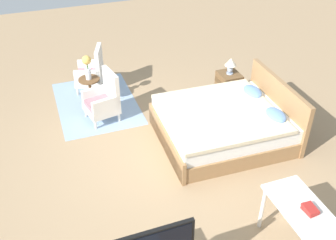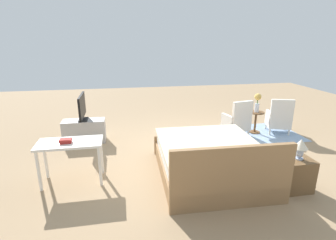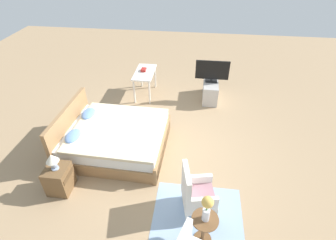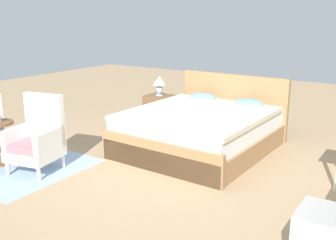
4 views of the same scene
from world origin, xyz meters
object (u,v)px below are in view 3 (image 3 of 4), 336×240
(side_table, at_px, (204,227))
(tv_flatscreen, at_px, (212,71))
(bed, at_px, (114,138))
(flower_vase, at_px, (207,207))
(nightstand, at_px, (59,179))
(book_stack, at_px, (144,70))
(tv_stand, at_px, (210,90))
(table_lamp, at_px, (52,160))
(vanity_desk, at_px, (145,75))
(armchair_by_window_right, at_px, (196,193))

(side_table, height_order, tv_flatscreen, tv_flatscreen)
(bed, bearing_deg, flower_vase, -134.03)
(nightstand, bearing_deg, book_stack, -13.35)
(flower_vase, distance_m, tv_stand, 4.31)
(book_stack, bearing_deg, tv_flatscreen, -90.74)
(table_lamp, relative_size, vanity_desk, 0.32)
(nightstand, bearing_deg, flower_vase, -104.58)
(armchair_by_window_right, height_order, side_table, armchair_by_window_right)
(armchair_by_window_right, distance_m, tv_stand, 3.71)
(armchair_by_window_right, distance_m, table_lamp, 2.50)
(bed, height_order, book_stack, bed)
(tv_flatscreen, bearing_deg, flower_vase, 178.39)
(bed, xyz_separation_m, side_table, (-1.88, -1.95, 0.05))
(side_table, distance_m, book_stack, 4.66)
(flower_vase, xyz_separation_m, tv_flatscreen, (4.27, -0.12, -0.00))
(nightstand, height_order, tv_flatscreen, tv_flatscreen)
(side_table, relative_size, vanity_desk, 0.54)
(tv_stand, distance_m, vanity_desk, 1.88)
(armchair_by_window_right, distance_m, flower_vase, 0.75)
(bed, relative_size, nightstand, 4.00)
(nightstand, bearing_deg, tv_stand, -37.33)
(armchair_by_window_right, distance_m, nightstand, 2.48)
(nightstand, relative_size, vanity_desk, 0.52)
(side_table, height_order, book_stack, book_stack)
(table_lamp, height_order, tv_stand, table_lamp)
(flower_vase, relative_size, vanity_desk, 0.46)
(side_table, height_order, tv_stand, side_table)
(side_table, distance_m, table_lamp, 2.73)
(side_table, distance_m, tv_stand, 4.27)
(flower_vase, bearing_deg, nightstand, 75.42)
(nightstand, xyz_separation_m, table_lamp, (0.00, 0.00, 0.48))
(tv_flatscreen, relative_size, book_stack, 4.75)
(armchair_by_window_right, relative_size, table_lamp, 2.79)
(tv_stand, relative_size, tv_flatscreen, 1.07)
(table_lamp, height_order, vanity_desk, table_lamp)
(vanity_desk, bearing_deg, armchair_by_window_right, -156.75)
(bed, bearing_deg, book_stack, -4.42)
(bed, relative_size, tv_flatscreen, 2.40)
(flower_vase, bearing_deg, armchair_by_window_right, 14.33)
(side_table, distance_m, nightstand, 2.71)
(tv_flatscreen, height_order, book_stack, tv_flatscreen)
(flower_vase, relative_size, table_lamp, 1.45)
(tv_stand, bearing_deg, vanity_desk, 90.72)
(tv_stand, bearing_deg, tv_flatscreen, 0.33)
(flower_vase, distance_m, vanity_desk, 4.59)
(side_table, bearing_deg, tv_stand, -1.61)
(side_table, height_order, table_lamp, table_lamp)
(nightstand, bearing_deg, tv_flatscreen, -37.31)
(nightstand, height_order, vanity_desk, vanity_desk)
(flower_vase, xyz_separation_m, nightstand, (0.68, 2.62, -0.58))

